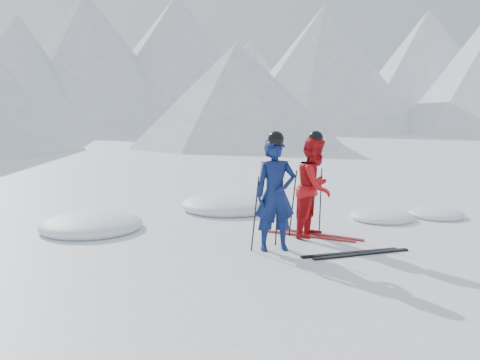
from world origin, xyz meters
TOP-DOWN VIEW (x-y plane):
  - ground at (0.00, 0.00)m, footprint 160.00×160.00m
  - mountain_range at (5.71, 35.31)m, footprint 106.15×62.94m
  - skier_blue at (-1.57, -0.20)m, footprint 0.80×0.68m
  - skier_red at (-0.41, 0.09)m, footprint 1.09×0.99m
  - pole_blue_left at (-1.87, -0.05)m, footprint 0.12×0.09m
  - pole_blue_right at (-1.32, 0.05)m, footprint 0.12×0.07m
  - pole_red_left at (-0.71, 0.34)m, footprint 0.12×0.10m
  - pole_red_right at (-0.11, 0.24)m, footprint 0.12×0.09m
  - ski_worn_left at (-0.53, 0.09)m, footprint 0.84×1.56m
  - ski_worn_right at (-0.29, 0.09)m, footprint 0.74×1.60m
  - ski_loose_a at (-0.75, -1.10)m, footprint 1.64×0.64m
  - ski_loose_b at (-0.65, -1.25)m, footprint 1.65×0.58m
  - snow_lumps at (-0.92, 2.53)m, footprint 8.03×4.99m

SIDE VIEW (x-z plane):
  - ground at x=0.00m, z-range 0.00..0.00m
  - snow_lumps at x=-0.92m, z-range -0.24..0.24m
  - ski_worn_left at x=-0.53m, z-range 0.00..0.03m
  - ski_worn_right at x=-0.29m, z-range 0.00..0.03m
  - ski_loose_a at x=-0.75m, z-range 0.00..0.03m
  - ski_loose_b at x=-0.65m, z-range 0.00..0.03m
  - pole_red_right at x=-0.11m, z-range 0.00..1.21m
  - pole_red_left at x=-0.71m, z-range 0.00..1.21m
  - pole_blue_left at x=-1.87m, z-range 0.00..1.23m
  - pole_blue_right at x=-1.32m, z-range 0.00..1.23m
  - skier_red at x=-0.41m, z-range 0.00..1.81m
  - skier_blue at x=-1.57m, z-range 0.00..1.84m
  - mountain_range at x=5.71m, z-range -1.04..14.49m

